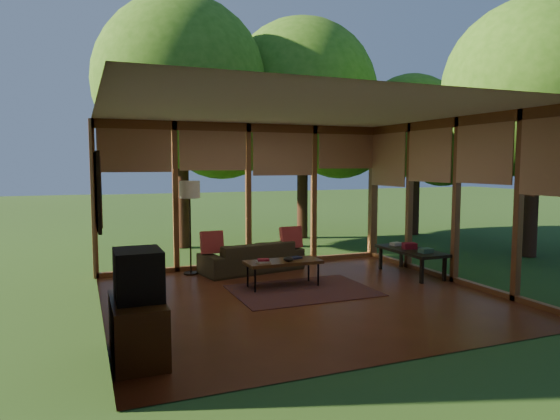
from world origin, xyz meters
name	(u,v)px	position (x,y,z in m)	size (l,w,h in m)	color
floor	(303,298)	(0.00, 0.00, 0.00)	(5.50, 5.50, 0.00)	brown
ceiling	(304,110)	(0.00, 0.00, 2.70)	(5.50, 5.50, 0.00)	white
wall_left	(99,212)	(-2.75, 0.00, 1.35)	(0.04, 5.00, 2.70)	silver
wall_front	(411,225)	(0.00, -2.50, 1.35)	(5.50, 0.04, 2.70)	silver
window_wall_back	(248,195)	(0.00, 2.50, 1.35)	(5.50, 0.12, 2.70)	brown
window_wall_right	(456,200)	(2.75, 0.00, 1.35)	(0.12, 5.00, 2.70)	brown
exterior_lawn	(415,220)	(8.00, 8.00, -0.01)	(40.00, 40.00, 0.00)	#2C501E
tree_nw	(180,84)	(-0.74, 5.14, 3.77)	(3.91, 3.91, 5.74)	#3E2116
tree_ne	(302,95)	(2.49, 5.56, 3.73)	(3.91, 3.91, 5.69)	#3E2116
tree_se	(533,90)	(5.69, 1.21, 3.45)	(3.62, 3.62, 5.28)	#3E2116
tree_far	(411,127)	(5.45, 4.90, 2.95)	(2.80, 2.80, 4.37)	#3E2116
rug	(302,290)	(0.16, 0.38, 0.01)	(2.12, 1.50, 0.01)	brown
sofa	(252,257)	(-0.11, 2.00, 0.27)	(1.85, 0.72, 0.54)	#3B321D
pillow_left	(212,243)	(-0.86, 1.95, 0.58)	(0.39, 0.13, 0.39)	maroon
pillow_right	(291,238)	(0.64, 1.95, 0.58)	(0.40, 0.13, 0.40)	maroon
ct_book_lower	(263,262)	(-0.37, 0.67, 0.44)	(0.20, 0.15, 0.03)	#BEB4AC
ct_book_upper	(263,260)	(-0.37, 0.67, 0.47)	(0.18, 0.13, 0.03)	maroon
ct_book_side	(296,258)	(0.23, 0.80, 0.44)	(0.18, 0.14, 0.03)	black
ct_bowl	(288,259)	(0.03, 0.62, 0.46)	(0.16, 0.16, 0.07)	black
media_cabinet	(138,329)	(-2.47, -1.43, 0.30)	(0.50, 1.00, 0.60)	#512F16
television	(138,275)	(-2.45, -1.43, 0.85)	(0.45, 0.55, 0.50)	black
console_book_a	(426,251)	(2.40, 0.29, 0.49)	(0.21, 0.16, 0.08)	#365F4F
console_book_b	(409,246)	(2.40, 0.74, 0.51)	(0.23, 0.17, 0.10)	maroon
console_book_c	(396,244)	(2.40, 1.14, 0.48)	(0.20, 0.14, 0.05)	#BEB4AC
floor_lamp	(190,195)	(-1.18, 2.19, 1.41)	(0.36, 0.36, 1.65)	black
coffee_table	(283,263)	(-0.02, 0.72, 0.39)	(1.20, 0.50, 0.43)	#512F16
side_console	(411,252)	(2.40, 0.69, 0.41)	(0.60, 1.40, 0.46)	black
wall_painting	(98,191)	(-2.71, 1.40, 1.55)	(0.06, 1.35, 1.15)	black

